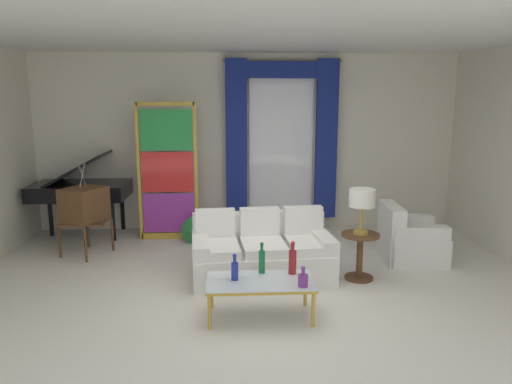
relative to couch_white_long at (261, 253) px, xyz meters
The scene contains 17 objects.
ground_plane 0.70m from the couch_white_long, 97.47° to the right, with size 16.00×16.00×0.00m, color silver.
wall_rear 2.72m from the couch_white_long, 91.91° to the left, with size 8.00×0.12×3.00m, color silver.
ceiling_slab 2.72m from the couch_white_long, 114.27° to the left, with size 8.00×7.60×0.04m, color white.
curtained_window 2.73m from the couch_white_long, 77.80° to the left, with size 2.00×0.17×2.70m.
couch_white_long is the anchor object (origin of this frame).
coffee_table 1.20m from the couch_white_long, 94.45° to the right, with size 1.11×0.58×0.41m.
bottle_blue_decanter 1.25m from the couch_white_long, 106.88° to the right, with size 0.07×0.07×0.28m.
bottle_crystal_tall 1.09m from the couch_white_long, 75.55° to the right, with size 0.08×0.08×0.36m.
bottle_amber_squat 1.01m from the couch_white_long, 93.61° to the right, with size 0.07×0.07×0.34m.
bottle_ruby_flask 1.43m from the couch_white_long, 76.82° to the right, with size 0.10×0.10×0.21m.
vintage_tv 2.73m from the couch_white_long, 158.25° to the left, with size 0.72×0.75×1.35m.
armchair_white 2.17m from the couch_white_long, 13.10° to the left, with size 0.88×0.87×0.80m.
stained_glass_divider 2.34m from the couch_white_long, 128.67° to the left, with size 0.95×0.05×2.20m.
peacock_figurine 1.68m from the couch_white_long, 124.75° to the left, with size 0.44×0.60×0.50m.
round_side_table 1.25m from the couch_white_long, ahead, with size 0.48×0.48×0.59m.
table_lamp_brass 1.44m from the couch_white_long, ahead, with size 0.32×0.32×0.57m.
grand_piano 3.51m from the couch_white_long, 144.57° to the left, with size 1.50×1.10×1.40m.
Camera 1 is at (-0.31, -5.28, 2.28)m, focal length 33.73 mm.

